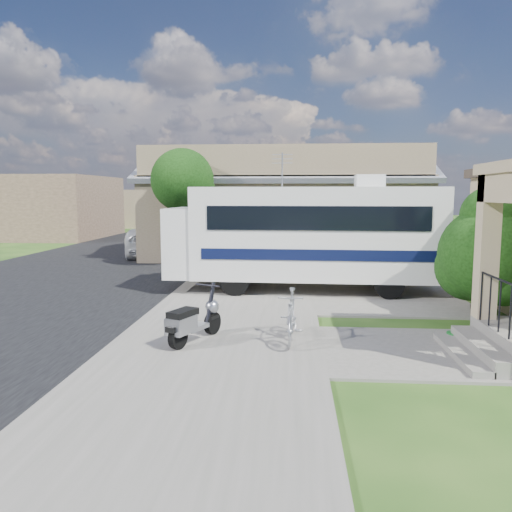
# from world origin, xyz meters

# --- Properties ---
(ground) EXTENTS (120.00, 120.00, 0.00)m
(ground) POSITION_xyz_m (0.00, 0.00, 0.00)
(ground) COLOR #1A3D10
(street_slab) EXTENTS (9.00, 80.00, 0.02)m
(street_slab) POSITION_xyz_m (-7.50, 10.00, 0.01)
(street_slab) COLOR black
(street_slab) RESTS_ON ground
(sidewalk_slab) EXTENTS (4.00, 80.00, 0.06)m
(sidewalk_slab) POSITION_xyz_m (-1.00, 10.00, 0.03)
(sidewalk_slab) COLOR #5F5C55
(sidewalk_slab) RESTS_ON ground
(driveway_slab) EXTENTS (7.00, 6.00, 0.05)m
(driveway_slab) POSITION_xyz_m (1.50, 4.50, 0.03)
(driveway_slab) COLOR #5F5C55
(driveway_slab) RESTS_ON ground
(walk_slab) EXTENTS (4.00, 3.00, 0.05)m
(walk_slab) POSITION_xyz_m (3.00, -1.00, 0.03)
(walk_slab) COLOR #5F5C55
(walk_slab) RESTS_ON ground
(warehouse) EXTENTS (12.50, 8.40, 5.04)m
(warehouse) POSITION_xyz_m (0.00, 13.97, 1.99)
(warehouse) COLOR brown
(warehouse) RESTS_ON ground
(distant_bldg_far) EXTENTS (10.00, 8.00, 4.00)m
(distant_bldg_far) POSITION_xyz_m (-17.00, 22.00, 2.00)
(distant_bldg_far) COLOR brown
(distant_bldg_far) RESTS_ON ground
(distant_bldg_near) EXTENTS (8.00, 7.00, 3.20)m
(distant_bldg_near) POSITION_xyz_m (-15.00, 34.00, 1.60)
(distant_bldg_near) COLOR brown
(distant_bldg_near) RESTS_ON ground
(street_tree_a) EXTENTS (2.44, 2.40, 4.58)m
(street_tree_a) POSITION_xyz_m (-3.70, 9.05, 3.25)
(street_tree_a) COLOR black
(street_tree_a) RESTS_ON ground
(street_tree_b) EXTENTS (2.44, 2.40, 4.73)m
(street_tree_b) POSITION_xyz_m (-3.70, 19.05, 3.39)
(street_tree_b) COLOR black
(street_tree_b) RESTS_ON ground
(street_tree_c) EXTENTS (2.44, 2.40, 4.42)m
(street_tree_c) POSITION_xyz_m (-3.70, 28.05, 3.10)
(street_tree_c) COLOR black
(street_tree_c) RESTS_ON ground
(motorhome) EXTENTS (7.83, 2.71, 3.99)m
(motorhome) POSITION_xyz_m (0.79, 4.67, 1.71)
(motorhome) COLOR silver
(motorhome) RESTS_ON ground
(shrub) EXTENTS (2.47, 2.36, 3.03)m
(shrub) POSITION_xyz_m (5.00, 1.97, 1.55)
(shrub) COLOR black
(shrub) RESTS_ON ground
(scooter) EXTENTS (0.89, 1.51, 1.05)m
(scooter) POSITION_xyz_m (-1.45, -0.87, 0.47)
(scooter) COLOR black
(scooter) RESTS_ON ground
(bicycle) EXTENTS (0.53, 1.65, 0.98)m
(bicycle) POSITION_xyz_m (0.41, -0.62, 0.49)
(bicycle) COLOR #94959B
(bicycle) RESTS_ON ground
(pickup_truck) EXTENTS (4.11, 6.80, 1.76)m
(pickup_truck) POSITION_xyz_m (-5.75, 13.39, 0.88)
(pickup_truck) COLOR silver
(pickup_truck) RESTS_ON ground
(van) EXTENTS (3.29, 6.20, 1.71)m
(van) POSITION_xyz_m (-6.53, 20.12, 0.86)
(van) COLOR silver
(van) RESTS_ON ground
(garden_hose) EXTENTS (0.35, 0.35, 0.16)m
(garden_hose) POSITION_xyz_m (3.59, -0.25, 0.08)
(garden_hose) COLOR #146421
(garden_hose) RESTS_ON ground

